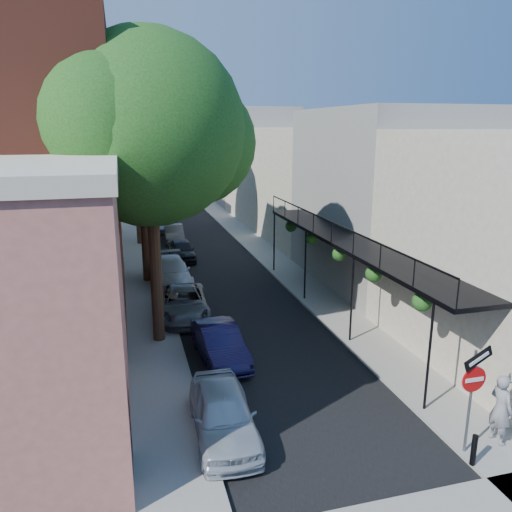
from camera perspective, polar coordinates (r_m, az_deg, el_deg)
ground at (r=12.55m, az=12.90°, el=-26.13°), size 160.00×160.00×0.00m
road_surface at (r=39.41m, az=-7.70°, el=2.60°), size 6.00×64.00×0.01m
sidewalk_left at (r=39.11m, az=-13.53°, el=2.31°), size 2.00×64.00×0.12m
sidewalk_right at (r=40.09m, az=-2.03°, el=3.00°), size 2.00×64.00×0.12m
buildings_left at (r=37.43m, az=-22.13°, el=8.68°), size 10.10×59.10×12.00m
buildings_right at (r=40.37m, az=5.10°, el=9.30°), size 9.80×55.00×10.00m
sign_post at (r=13.64m, az=23.58°, el=-13.19°), size 0.89×0.17×2.99m
bollard at (r=13.99m, az=23.63°, el=-19.65°), size 0.14×0.14×0.80m
oak_near at (r=18.58m, az=-10.86°, el=13.62°), size 7.48×6.80×11.42m
oak_mid at (r=26.55m, az=-12.27°, el=11.99°), size 6.60×6.00×10.20m
oak_far at (r=35.56m, az=-13.10°, el=14.47°), size 7.70×7.00×11.90m
parked_car_a at (r=13.99m, az=-3.76°, el=-17.51°), size 1.79×4.08×1.37m
parked_car_b at (r=18.03m, az=-4.17°, el=-9.95°), size 1.60×3.95×1.27m
parked_car_c at (r=22.07m, az=-8.28°, el=-5.37°), size 2.41×4.69×1.27m
parked_car_d at (r=26.73m, az=-9.68°, el=-1.75°), size 2.01×4.75×1.37m
parked_car_e at (r=31.51m, az=-8.47°, el=0.68°), size 1.49×3.66×1.24m
parked_car_f at (r=36.51m, az=-9.36°, el=2.55°), size 1.41×3.75×1.22m
parked_car_g at (r=40.61m, az=-10.77°, el=3.63°), size 2.12×4.15×1.12m
pedestrian at (r=14.83m, az=26.18°, el=-15.40°), size 0.50×0.72×1.89m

